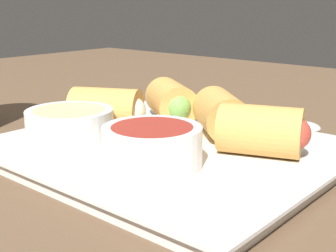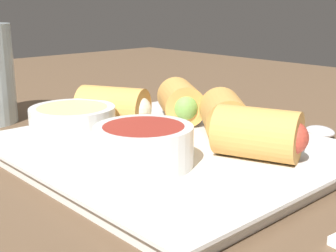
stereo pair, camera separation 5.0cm
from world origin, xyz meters
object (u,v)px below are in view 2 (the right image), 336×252
(dipping_bowl_near, at_px, (140,143))
(spoon, at_px, (309,129))
(serving_plate, at_px, (168,151))
(dipping_bowl_far, at_px, (73,123))

(dipping_bowl_near, height_order, spoon, dipping_bowl_near)
(dipping_bowl_near, bearing_deg, serving_plate, -65.38)
(dipping_bowl_near, height_order, dipping_bowl_far, same)
(dipping_bowl_near, distance_m, dipping_bowl_far, 0.10)
(dipping_bowl_far, bearing_deg, serving_plate, -139.25)
(dipping_bowl_far, relative_size, spoon, 0.53)
(dipping_bowl_far, xyz_separation_m, spoon, (-0.12, -0.24, -0.03))
(serving_plate, height_order, dipping_bowl_far, dipping_bowl_far)
(serving_plate, distance_m, dipping_bowl_near, 0.07)
(spoon, bearing_deg, dipping_bowl_far, 64.26)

